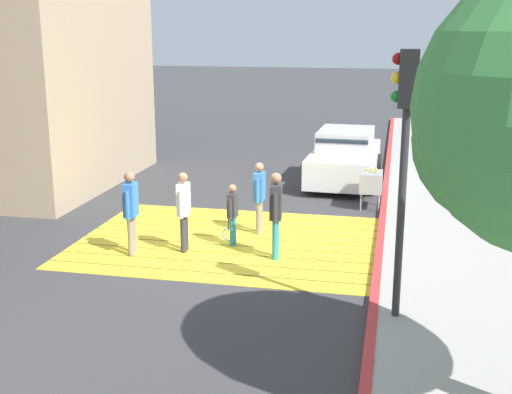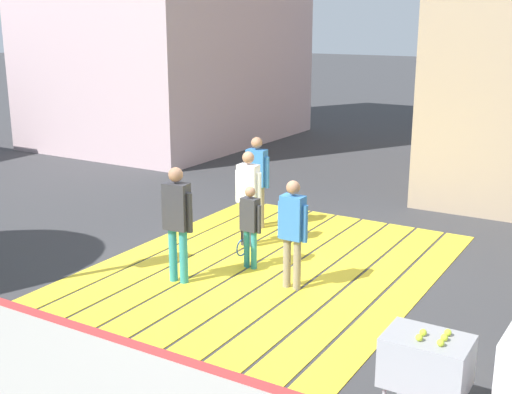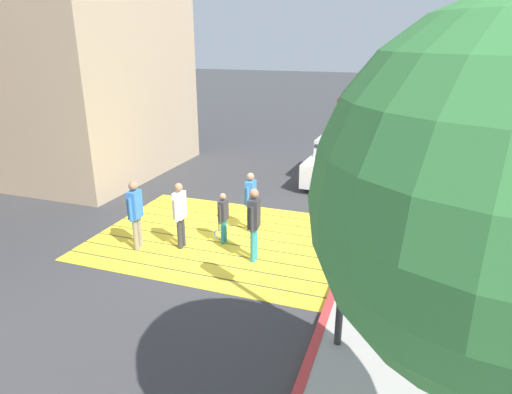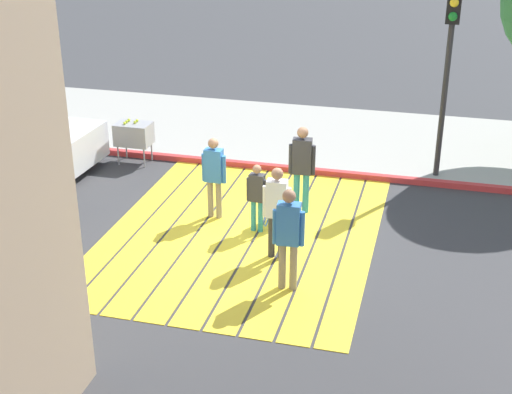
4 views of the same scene
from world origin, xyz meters
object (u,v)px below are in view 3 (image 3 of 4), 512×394
at_px(pedestrian_adult_trailing, 254,220).
at_px(traffic_light_corner, 348,176).
at_px(street_tree, 496,210).
at_px(pedestrian_child_with_racket, 223,215).
at_px(pedestrian_adult_side, 180,211).
at_px(car_parked_near_curb, 340,160).
at_px(tennis_ball_cart, 354,186).
at_px(pedestrian_teen_behind, 135,210).
at_px(pedestrian_adult_lead, 251,198).

bearing_deg(pedestrian_adult_trailing, traffic_light_corner, 133.17).
distance_m(street_tree, pedestrian_child_with_racket, 8.01).
bearing_deg(street_tree, pedestrian_adult_trailing, -52.30).
distance_m(pedestrian_adult_trailing, pedestrian_adult_side, 1.93).
bearing_deg(pedestrian_child_with_racket, car_parked_near_curb, -105.86).
xyz_separation_m(tennis_ball_cart, pedestrian_teen_behind, (4.59, 4.63, 0.32)).
relative_size(tennis_ball_cart, pedestrian_adult_lead, 0.62).
height_order(pedestrian_adult_trailing, pedestrian_child_with_racket, pedestrian_adult_trailing).
bearing_deg(street_tree, pedestrian_teen_behind, -34.40).
relative_size(pedestrian_adult_trailing, pedestrian_adult_side, 1.06).
distance_m(car_parked_near_curb, street_tree, 12.80).
bearing_deg(traffic_light_corner, tennis_ball_cart, -84.28).
relative_size(street_tree, pedestrian_teen_behind, 3.06).
bearing_deg(pedestrian_child_with_racket, pedestrian_teen_behind, 27.95).
relative_size(street_tree, pedestrian_adult_trailing, 3.00).
height_order(tennis_ball_cart, pedestrian_teen_behind, pedestrian_teen_behind).
height_order(pedestrian_adult_lead, pedestrian_adult_trailing, pedestrian_adult_trailing).
bearing_deg(pedestrian_teen_behind, tennis_ball_cart, -134.79).
relative_size(car_parked_near_curb, traffic_light_corner, 1.03).
distance_m(pedestrian_teen_behind, pedestrian_child_with_racket, 2.13).
distance_m(pedestrian_adult_trailing, pedestrian_child_with_racket, 1.24).
bearing_deg(pedestrian_adult_lead, traffic_light_corner, 126.49).
bearing_deg(pedestrian_adult_lead, pedestrian_adult_side, 50.30).
height_order(pedestrian_adult_trailing, pedestrian_teen_behind, pedestrian_adult_trailing).
distance_m(street_tree, pedestrian_adult_trailing, 6.85).
relative_size(car_parked_near_curb, pedestrian_child_with_racket, 3.26).
distance_m(car_parked_near_curb, pedestrian_adult_trailing, 7.11).
relative_size(traffic_light_corner, pedestrian_adult_lead, 2.60).
bearing_deg(pedestrian_teen_behind, pedestrian_child_with_racket, -152.05).
height_order(pedestrian_adult_lead, pedestrian_adult_side, pedestrian_adult_side).
distance_m(tennis_ball_cart, pedestrian_adult_lead, 3.58).
relative_size(traffic_light_corner, pedestrian_adult_side, 2.53).
xyz_separation_m(pedestrian_adult_lead, pedestrian_child_with_racket, (0.38, 0.95, -0.19)).
height_order(pedestrian_teen_behind, pedestrian_child_with_racket, pedestrian_teen_behind).
height_order(car_parked_near_curb, pedestrian_adult_side, pedestrian_adult_side).
bearing_deg(pedestrian_adult_trailing, tennis_ball_cart, -111.66).
bearing_deg(pedestrian_adult_lead, pedestrian_adult_trailing, 112.82).
bearing_deg(traffic_light_corner, pedestrian_child_with_racket, -42.65).
bearing_deg(traffic_light_corner, street_tree, 121.20).
relative_size(street_tree, tennis_ball_cart, 5.23).
bearing_deg(pedestrian_adult_lead, car_parked_near_curb, -104.79).
bearing_deg(pedestrian_adult_trailing, pedestrian_child_with_racket, -30.60).
height_order(car_parked_near_curb, pedestrian_teen_behind, pedestrian_teen_behind).
bearing_deg(pedestrian_child_with_racket, pedestrian_adult_lead, -111.75).
bearing_deg(pedestrian_adult_lead, street_tree, 124.57).
relative_size(traffic_light_corner, street_tree, 0.80).
distance_m(pedestrian_adult_lead, pedestrian_teen_behind, 2.97).
bearing_deg(street_tree, pedestrian_adult_lead, -55.43).
bearing_deg(tennis_ball_cart, pedestrian_adult_side, 49.35).
height_order(car_parked_near_curb, street_tree, street_tree).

